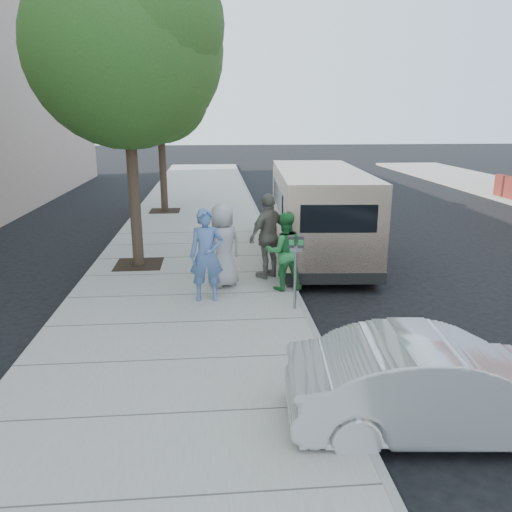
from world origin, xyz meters
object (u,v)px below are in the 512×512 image
parking_meter (296,257)px  sedan (443,386)px  tree_far (160,88)px  person_green_shirt (284,251)px  van (318,211)px  person_officer (207,255)px  person_striped_polo (269,236)px  tree_near (126,41)px  person_gray_shirt (223,246)px

parking_meter → sedan: parking_meter is taller
tree_far → person_green_shirt: (3.45, -9.82, -3.87)m
van → person_green_shirt: bearing=-110.3°
parking_meter → van: bearing=80.3°
person_officer → person_striped_polo: size_ratio=0.96×
tree_near → person_green_shirt: tree_near is taller
person_green_shirt → tree_near: bearing=-36.7°
tree_near → van: 6.49m
tree_near → tree_far: (-0.00, 7.60, -0.66)m
tree_near → person_green_shirt: bearing=-32.7°
tree_far → sedan: (4.73, -14.95, -4.24)m
tree_far → person_striped_polo: bearing=-70.3°
sedan → person_green_shirt: 5.30m
person_green_shirt → person_gray_shirt: (-1.34, 0.33, 0.07)m
parking_meter → person_officer: 1.88m
tree_near → tree_far: size_ratio=1.16×
tree_far → person_green_shirt: tree_far is taller
van → person_green_shirt: van is taller
tree_near → person_striped_polo: bearing=-22.6°
tree_near → tree_far: bearing=90.0°
parking_meter → person_striped_polo: (-0.30, 2.09, -0.08)m
tree_near → person_striped_polo: 5.59m
sedan → person_green_shirt: person_green_shirt is taller
tree_far → tree_near: bearing=-90.0°
parking_meter → person_gray_shirt: bearing=139.6°
person_officer → person_green_shirt: (1.69, 0.52, -0.10)m
tree_near → person_gray_shirt: size_ratio=4.00×
person_green_shirt → person_striped_polo: 0.93m
van → person_officer: bearing=-126.6°
tree_far → van: bearing=-54.3°
tree_far → person_gray_shirt: bearing=-77.4°
person_green_shirt → tree_far: bearing=-74.6°
tree_far → parking_meter: tree_far is taller
person_gray_shirt → person_green_shirt: bearing=136.7°
sedan → person_striped_polo: 6.23m
van → person_officer: 4.74m
parking_meter → person_officer: person_officer is taller
sedan → tree_far: bearing=22.4°
parking_meter → person_green_shirt: (-0.05, 1.21, -0.22)m
tree_near → tree_far: tree_near is taller
tree_near → person_officer: 5.50m
sedan → person_gray_shirt: bearing=30.4°
person_green_shirt → van: bearing=-118.2°
van → tree_near: bearing=-166.0°
person_officer → van: bearing=47.6°
person_officer → person_green_shirt: size_ratio=1.11×
van → sedan: (-0.11, -8.22, -0.67)m
sedan → person_officer: person_officer is taller
tree_near → person_officer: (1.76, -2.73, -4.43)m
tree_far → person_striped_polo: size_ratio=3.22×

